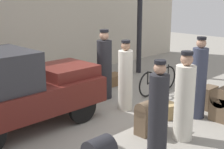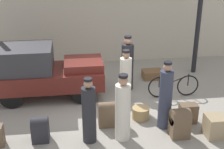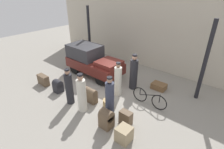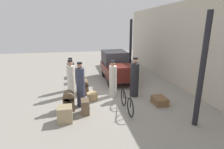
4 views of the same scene
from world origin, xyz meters
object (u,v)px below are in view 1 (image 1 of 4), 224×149
object	(u,v)px
porter_standing_middle	(125,78)
conductor_in_dark_uniform	(184,100)
suitcase_tan_flat	(208,97)
trunk_barrel_dark	(223,103)
trunk_wicker_pale	(113,79)
wicker_basket	(165,110)
porter_lifting_near_truck	(199,81)
suitcase_black_upright	(151,115)
truck	(11,89)
bicycle	(158,81)
porter_carrying_trunk	(158,112)
porter_with_bicycle	(104,67)

from	to	relation	value
porter_standing_middle	conductor_in_dark_uniform	world-z (taller)	conductor_in_dark_uniform
conductor_in_dark_uniform	suitcase_tan_flat	distance (m)	2.05
trunk_barrel_dark	trunk_wicker_pale	bearing A→B (deg)	85.82
wicker_basket	conductor_in_dark_uniform	size ratio (longest dim) A/B	0.28
porter_lifting_near_truck	suitcase_black_upright	size ratio (longest dim) A/B	2.67
truck	suitcase_black_upright	distance (m)	2.90
truck	wicker_basket	bearing A→B (deg)	-32.22
truck	trunk_barrel_dark	distance (m)	4.61
wicker_basket	trunk_wicker_pale	distance (m)	2.99
truck	conductor_in_dark_uniform	world-z (taller)	conductor_in_dark_uniform
bicycle	porter_carrying_trunk	distance (m)	3.59
bicycle	trunk_barrel_dark	size ratio (longest dim) A/B	2.16
porter_lifting_near_truck	conductor_in_dark_uniform	size ratio (longest dim) A/B	1.07
suitcase_black_upright	porter_standing_middle	bearing A→B (deg)	64.45
truck	wicker_basket	world-z (taller)	truck
bicycle	porter_with_bicycle	xyz separation A→B (m)	(-1.38, 0.78, 0.49)
porter_with_bicycle	trunk_wicker_pale	xyz separation A→B (m)	(1.09, 0.79, -0.71)
truck	trunk_barrel_dark	world-z (taller)	truck
suitcase_tan_flat	suitcase_black_upright	size ratio (longest dim) A/B	0.79
bicycle	suitcase_tan_flat	size ratio (longest dim) A/B	3.03
conductor_in_dark_uniform	porter_carrying_trunk	bearing A→B (deg)	-179.51
porter_lifting_near_truck	conductor_in_dark_uniform	xyz separation A→B (m)	(-1.20, -0.40, -0.06)
truck	trunk_wicker_pale	distance (m)	4.11
truck	porter_carrying_trunk	distance (m)	3.02
truck	wicker_basket	size ratio (longest dim) A/B	7.17
conductor_in_dark_uniform	trunk_wicker_pale	world-z (taller)	conductor_in_dark_uniform
truck	trunk_wicker_pale	size ratio (longest dim) A/B	4.83
suitcase_black_upright	trunk_wicker_pale	bearing A→B (deg)	57.64
suitcase_tan_flat	suitcase_black_upright	distance (m)	2.13
porter_standing_middle	trunk_wicker_pale	distance (m)	2.31
porter_lifting_near_truck	porter_carrying_trunk	bearing A→B (deg)	-168.75
wicker_basket	trunk_barrel_dark	distance (m)	1.30
bicycle	trunk_wicker_pale	xyz separation A→B (m)	(-0.28, 1.57, -0.22)
truck	suitcase_black_upright	size ratio (longest dim) A/B	4.96
wicker_basket	porter_with_bicycle	distance (m)	2.13
porter_with_bicycle	trunk_barrel_dark	size ratio (longest dim) A/B	2.41
porter_carrying_trunk	porter_with_bicycle	distance (m)	3.28
trunk_barrel_dark	porter_carrying_trunk	bearing A→B (deg)	177.66
bicycle	conductor_in_dark_uniform	distance (m)	2.97
porter_lifting_near_truck	suitcase_black_upright	distance (m)	1.51
porter_carrying_trunk	conductor_in_dark_uniform	bearing A→B (deg)	0.49
porter_lifting_near_truck	suitcase_tan_flat	size ratio (longest dim) A/B	3.37
bicycle	porter_lifting_near_truck	xyz separation A→B (m)	(-0.82, -1.74, 0.50)
porter_lifting_near_truck	trunk_wicker_pale	world-z (taller)	porter_lifting_near_truck
trunk_wicker_pale	bicycle	bearing A→B (deg)	-79.72
wicker_basket	porter_with_bicycle	bearing A→B (deg)	90.92
trunk_barrel_dark	suitcase_black_upright	xyz separation A→B (m)	(-1.66, 0.74, -0.03)
bicycle	porter_lifting_near_truck	size ratio (longest dim) A/B	0.90
porter_lifting_near_truck	conductor_in_dark_uniform	distance (m)	1.27
wicker_basket	porter_lifting_near_truck	bearing A→B (deg)	-44.12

